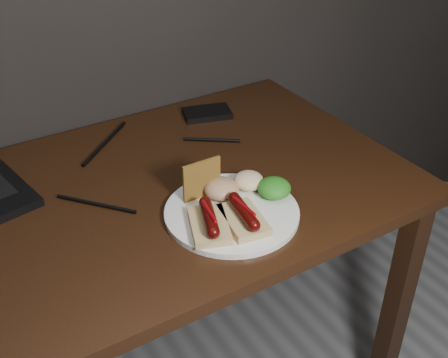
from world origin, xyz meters
name	(u,v)px	position (x,y,z in m)	size (l,w,h in m)	color
desk	(96,243)	(0.00, 1.38, 0.66)	(1.40, 0.70, 0.75)	black
hard_drive	(207,113)	(0.41, 1.62, 0.76)	(0.12, 0.07, 0.02)	black
desk_cables	(57,185)	(-0.03, 1.50, 0.75)	(0.96, 0.38, 0.01)	black
plate	(232,213)	(0.24, 1.21, 0.76)	(0.27, 0.27, 0.01)	white
bread_sausage_left	(209,222)	(0.17, 1.19, 0.78)	(0.11, 0.13, 0.04)	#DBBD80
bread_sausage_center	(243,216)	(0.23, 1.17, 0.78)	(0.09, 0.12, 0.04)	#DBBD80
crispbread	(202,179)	(0.21, 1.29, 0.80)	(0.09, 0.01, 0.09)	olive
salad_greens	(274,188)	(0.34, 1.21, 0.78)	(0.07, 0.07, 0.04)	#1B5C12
salsa_mound	(222,189)	(0.24, 1.26, 0.78)	(0.07, 0.07, 0.04)	maroon
coleslaw_mound	(249,181)	(0.31, 1.26, 0.78)	(0.06, 0.06, 0.04)	white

